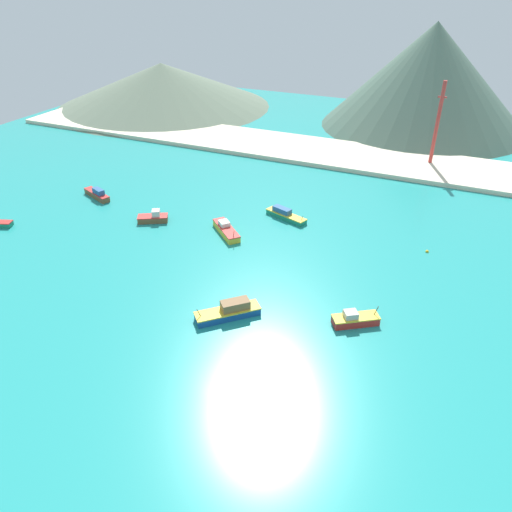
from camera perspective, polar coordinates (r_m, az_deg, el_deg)
The scene contains 12 objects.
ground at distance 93.47m, azimuth 3.52°, elevation -2.20°, with size 260.00×280.00×0.50m.
fishing_boat_2 at distance 114.13m, azimuth -11.80°, elevation 4.37°, with size 7.23×5.74×2.79m.
fishing_boat_4 at distance 82.07m, azimuth 11.38°, elevation -7.19°, with size 7.76×6.39×3.05m.
fishing_boat_5 at distance 113.43m, azimuth 3.40°, elevation 4.80°, with size 10.68×5.73×2.34m.
fishing_boat_9 at distance 129.67m, azimuth -17.91°, elevation 6.83°, with size 9.47×5.43×2.67m.
fishing_boat_10 at distance 82.03m, azimuth -3.07°, elevation -6.40°, with size 9.92×9.72×2.89m.
fishing_boat_11 at distance 106.86m, azimuth -3.48°, elevation 3.05°, with size 9.37×8.90×3.06m.
buoy_0 at distance 105.93m, azimuth 19.20°, elevation 0.50°, with size 0.65×0.65×0.65m.
beach_strip at distance 152.37m, azimuth 12.90°, elevation 10.96°, with size 247.00×24.12×1.20m, color beige.
hill_west at distance 211.33m, azimuth -10.77°, elevation 18.87°, with size 85.41×85.41×16.64m.
hill_central at distance 186.90m, azimuth 19.38°, elevation 19.00°, with size 70.07×70.07×34.39m.
radio_tower at distance 149.12m, azimuth 20.24°, elevation 14.10°, with size 2.38×1.90×23.79m.
Camera 1 is at (26.64, -43.63, 50.80)m, focal length 34.55 mm.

